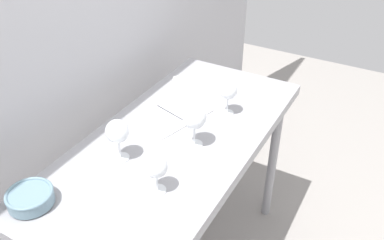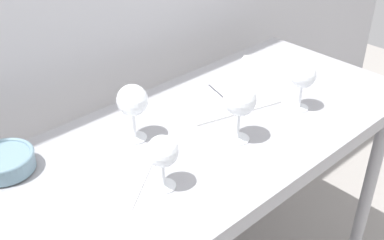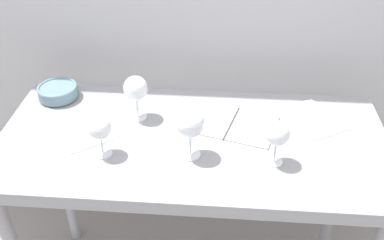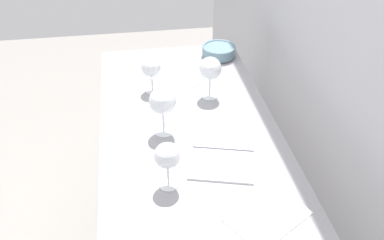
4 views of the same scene
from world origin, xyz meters
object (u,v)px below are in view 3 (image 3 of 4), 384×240
(tasting_sheet_upper, at_px, (87,130))
(tasting_bowl, at_px, (58,91))
(wine_glass_near_right, at_px, (277,134))
(wine_glass_near_center, at_px, (189,124))
(wine_glass_near_left, at_px, (99,129))
(tasting_sheet_lower, at_px, (313,119))
(open_notebook, at_px, (232,124))
(wine_glass_far_left, at_px, (136,89))

(tasting_sheet_upper, height_order, tasting_bowl, tasting_bowl)
(wine_glass_near_right, height_order, tasting_bowl, wine_glass_near_right)
(wine_glass_near_center, distance_m, wine_glass_near_right, 0.28)
(wine_glass_near_left, relative_size, tasting_sheet_lower, 0.68)
(wine_glass_near_left, bearing_deg, open_notebook, 25.14)
(wine_glass_far_left, relative_size, tasting_bowl, 1.10)
(wine_glass_near_left, xyz_separation_m, tasting_bowl, (-0.26, 0.34, -0.08))
(wine_glass_near_center, bearing_deg, wine_glass_near_right, -3.08)
(wine_glass_far_left, distance_m, tasting_sheet_upper, 0.23)
(wine_glass_near_left, relative_size, tasting_sheet_upper, 0.74)
(tasting_bowl, bearing_deg, wine_glass_near_center, -29.88)
(tasting_sheet_upper, relative_size, tasting_bowl, 1.28)
(wine_glass_near_left, bearing_deg, wine_glass_near_right, 0.11)
(wine_glass_far_left, xyz_separation_m, tasting_sheet_upper, (-0.17, -0.10, -0.12))
(wine_glass_near_left, distance_m, wine_glass_near_center, 0.29)
(wine_glass_near_left, distance_m, wine_glass_near_right, 0.58)
(wine_glass_far_left, distance_m, wine_glass_near_center, 0.30)
(wine_glass_far_left, relative_size, open_notebook, 0.48)
(wine_glass_near_left, relative_size, open_notebook, 0.42)
(wine_glass_near_left, height_order, tasting_sheet_upper, wine_glass_near_left)
(wine_glass_near_left, relative_size, tasting_bowl, 0.95)
(tasting_sheet_upper, distance_m, tasting_sheet_lower, 0.84)
(wine_glass_near_right, distance_m, open_notebook, 0.27)
(open_notebook, distance_m, tasting_sheet_lower, 0.31)
(wine_glass_near_left, relative_size, wine_glass_near_right, 0.95)
(open_notebook, height_order, tasting_sheet_upper, open_notebook)
(wine_glass_near_center, xyz_separation_m, tasting_sheet_lower, (0.45, 0.25, -0.13))
(wine_glass_near_left, bearing_deg, tasting_sheet_lower, 19.49)
(open_notebook, bearing_deg, tasting_bowl, -175.04)
(wine_glass_near_center, bearing_deg, tasting_bowl, 150.12)
(tasting_sheet_upper, bearing_deg, wine_glass_near_center, -51.94)
(wine_glass_far_left, relative_size, tasting_sheet_upper, 0.86)
(wine_glass_near_left, height_order, tasting_sheet_lower, wine_glass_near_left)
(wine_glass_near_center, relative_size, wine_glass_near_right, 1.14)
(wine_glass_near_right, xyz_separation_m, tasting_bowl, (-0.84, 0.34, -0.08))
(wine_glass_near_center, bearing_deg, open_notebook, 52.70)
(tasting_sheet_upper, xyz_separation_m, tasting_sheet_lower, (0.83, 0.14, 0.00))
(tasting_sheet_lower, bearing_deg, wine_glass_near_right, -153.67)
(wine_glass_near_center, bearing_deg, wine_glass_far_left, 135.50)
(tasting_sheet_upper, bearing_deg, wine_glass_near_right, -46.55)
(wine_glass_far_left, xyz_separation_m, wine_glass_near_center, (0.21, -0.21, 0.01))
(tasting_bowl, bearing_deg, open_notebook, -10.65)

